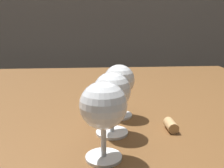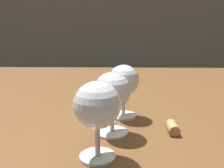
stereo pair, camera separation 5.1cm
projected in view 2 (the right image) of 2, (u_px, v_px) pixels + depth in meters
The scene contains 5 objects.
dining_table at pixel (78, 119), 0.83m from camera, with size 1.45×0.99×0.74m.
wine_glass_rose at pixel (97, 106), 0.42m from camera, with size 0.08×0.08×0.13m.
wine_glass_port at pixel (112, 93), 0.51m from camera, with size 0.07×0.07×0.13m.
wine_glass_cabernet at pixel (124, 82), 0.61m from camera, with size 0.07×0.07×0.13m.
cork at pixel (173, 128), 0.53m from camera, with size 0.02×0.02×0.04m, color tan.
Camera 2 is at (0.13, -0.78, 0.96)m, focal length 41.95 mm.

